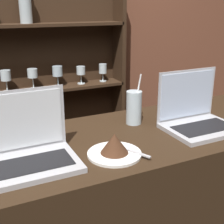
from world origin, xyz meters
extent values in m
cube|color=brown|center=(0.00, 1.46, 1.35)|extent=(7.00, 0.06, 2.70)
cube|color=#332114|center=(0.63, 1.34, 0.86)|extent=(0.03, 0.18, 1.73)
cube|color=#332114|center=(-0.03, 1.42, 0.86)|extent=(1.33, 0.02, 1.73)
cube|color=#332114|center=(-0.03, 1.34, 0.52)|extent=(1.29, 0.18, 0.02)
cube|color=#332114|center=(-0.03, 1.34, 0.95)|extent=(1.29, 0.18, 0.02)
cube|color=#332114|center=(-0.03, 1.34, 1.38)|extent=(1.29, 0.18, 0.02)
cylinder|color=silver|center=(-0.20, 1.34, 0.96)|extent=(0.06, 0.06, 0.01)
cylinder|color=silver|center=(-0.20, 1.34, 1.00)|extent=(0.01, 0.01, 0.07)
cylinder|color=silver|center=(-0.20, 1.34, 1.07)|extent=(0.07, 0.07, 0.07)
cylinder|color=silver|center=(-0.03, 1.34, 0.96)|extent=(0.06, 0.06, 0.01)
cylinder|color=silver|center=(-0.03, 1.34, 1.00)|extent=(0.01, 0.01, 0.07)
cylinder|color=silver|center=(-0.03, 1.34, 1.07)|extent=(0.07, 0.07, 0.06)
cylinder|color=silver|center=(0.15, 1.34, 0.96)|extent=(0.06, 0.06, 0.01)
cylinder|color=silver|center=(0.15, 1.34, 1.00)|extent=(0.01, 0.01, 0.07)
cylinder|color=silver|center=(0.15, 1.34, 1.07)|extent=(0.07, 0.07, 0.07)
cylinder|color=silver|center=(0.32, 1.34, 0.96)|extent=(0.06, 0.06, 0.01)
cylinder|color=silver|center=(0.32, 1.34, 1.00)|extent=(0.01, 0.01, 0.06)
cylinder|color=silver|center=(0.32, 1.34, 1.06)|extent=(0.06, 0.06, 0.06)
cylinder|color=silver|center=(0.49, 1.34, 0.96)|extent=(0.05, 0.05, 0.01)
cylinder|color=silver|center=(0.49, 1.34, 0.99)|extent=(0.01, 0.01, 0.06)
cylinder|color=silver|center=(0.49, 1.34, 1.06)|extent=(0.06, 0.06, 0.07)
cylinder|color=#B2C1C6|center=(-0.03, 1.34, 1.50)|extent=(0.08, 0.08, 0.22)
cube|color=#ADADB2|center=(-0.29, 0.19, 1.01)|extent=(0.32, 0.23, 0.02)
cube|color=black|center=(-0.29, 0.18, 1.02)|extent=(0.27, 0.12, 0.00)
cube|color=#ADADB2|center=(-0.29, 0.30, 1.13)|extent=(0.32, 0.00, 0.22)
cube|color=silver|center=(-0.29, 0.30, 1.13)|extent=(0.30, 0.01, 0.20)
cube|color=#ADADB2|center=(0.44, 0.19, 1.01)|extent=(0.30, 0.23, 0.02)
cube|color=black|center=(0.44, 0.18, 1.02)|extent=(0.26, 0.13, 0.00)
cube|color=#ADADB2|center=(0.44, 0.31, 1.13)|extent=(0.30, 0.00, 0.22)
cube|color=silver|center=(0.44, 0.30, 1.13)|extent=(0.28, 0.01, 0.20)
cylinder|color=white|center=(0.00, 0.15, 1.00)|extent=(0.19, 0.19, 0.01)
cone|color=#422616|center=(0.00, 0.15, 1.04)|extent=(0.10, 0.10, 0.07)
cube|color=#B7B7BC|center=(0.06, 0.13, 1.01)|extent=(0.08, 0.16, 0.00)
cylinder|color=silver|center=(0.22, 0.39, 1.07)|extent=(0.07, 0.07, 0.15)
cylinder|color=white|center=(0.23, 0.39, 1.11)|extent=(0.05, 0.01, 0.22)
camera|label=1|loc=(-0.44, -0.75, 1.50)|focal=50.00mm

